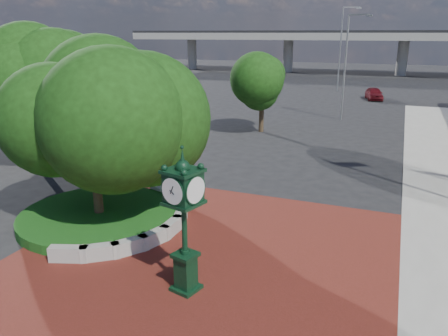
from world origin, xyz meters
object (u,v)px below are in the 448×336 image
at_px(post_clock, 184,216).
at_px(parked_car, 374,94).
at_px(street_lamp_far, 343,43).
at_px(street_lamp_near, 348,60).

height_order(post_clock, parked_car, post_clock).
height_order(post_clock, street_lamp_far, street_lamp_far).
height_order(parked_car, street_lamp_far, street_lamp_far).
bearing_deg(parked_car, post_clock, -106.01).
distance_m(street_lamp_near, street_lamp_far, 19.86).
bearing_deg(street_lamp_near, street_lamp_far, 98.81).
xyz_separation_m(post_clock, parked_car, (2.37, 41.39, -1.65)).
bearing_deg(post_clock, parked_car, 86.72).
relative_size(parked_car, street_lamp_far, 0.39).
distance_m(post_clock, street_lamp_near, 28.16).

